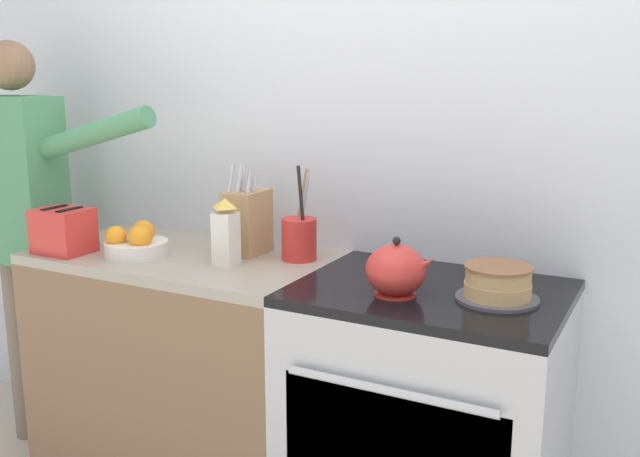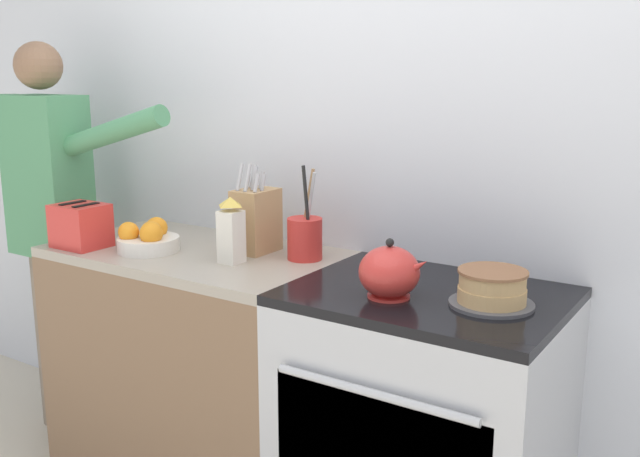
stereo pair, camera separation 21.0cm
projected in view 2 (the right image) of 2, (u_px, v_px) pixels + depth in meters
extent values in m
cube|color=silver|center=(401.00, 144.00, 2.39)|extent=(8.00, 0.04, 2.60)
cube|color=brown|center=(199.00, 372.00, 2.66)|extent=(1.04, 0.60, 0.88)
cube|color=#9E9384|center=(195.00, 254.00, 2.56)|extent=(1.04, 0.60, 0.03)
cube|color=#B7BABF|center=(422.00, 439.00, 2.17)|extent=(0.78, 0.60, 0.88)
cylinder|color=#B7BABF|center=(372.00, 393.00, 1.85)|extent=(0.59, 0.02, 0.02)
cube|color=black|center=(427.00, 296.00, 2.07)|extent=(0.78, 0.60, 0.03)
cylinder|color=#4C4C51|center=(491.00, 304.00, 1.94)|extent=(0.23, 0.23, 0.01)
cylinder|color=tan|center=(492.00, 295.00, 1.94)|extent=(0.19, 0.19, 0.04)
cylinder|color=tan|center=(493.00, 280.00, 1.93)|extent=(0.18, 0.18, 0.04)
cylinder|color=brown|center=(493.00, 272.00, 1.92)|extent=(0.19, 0.19, 0.01)
cylinder|color=red|center=(389.00, 296.00, 2.02)|extent=(0.12, 0.12, 0.01)
ellipsoid|color=red|center=(389.00, 272.00, 2.00)|extent=(0.17, 0.17, 0.15)
cone|color=red|center=(416.00, 267.00, 1.95)|extent=(0.09, 0.04, 0.08)
sphere|color=black|center=(390.00, 242.00, 1.98)|extent=(0.02, 0.02, 0.02)
cube|color=tan|center=(256.00, 221.00, 2.50)|extent=(0.11, 0.16, 0.22)
cylinder|color=#B2B2B7|center=(240.00, 177.00, 2.45)|extent=(0.01, 0.04, 0.09)
cylinder|color=#B2B2B7|center=(247.00, 178.00, 2.44)|extent=(0.01, 0.04, 0.10)
cylinder|color=#B2B2B7|center=(256.00, 183.00, 2.43)|extent=(0.01, 0.03, 0.06)
cylinder|color=#B2B2B7|center=(248.00, 181.00, 2.49)|extent=(0.01, 0.03, 0.06)
cylinder|color=#B2B2B7|center=(254.00, 179.00, 2.47)|extent=(0.01, 0.04, 0.08)
cylinder|color=#B2B2B7|center=(263.00, 183.00, 2.46)|extent=(0.01, 0.03, 0.06)
cylinder|color=#B2B2B7|center=(253.00, 176.00, 2.52)|extent=(0.01, 0.04, 0.08)
cylinder|color=#B2B2B7|center=(261.00, 180.00, 2.50)|extent=(0.01, 0.03, 0.06)
cylinder|color=red|center=(305.00, 239.00, 2.41)|extent=(0.12, 0.12, 0.14)
cylinder|color=#A37A51|center=(307.00, 206.00, 2.41)|extent=(0.06, 0.02, 0.26)
cylinder|color=#B7BABF|center=(309.00, 208.00, 2.41)|extent=(0.06, 0.02, 0.25)
cylinder|color=black|center=(307.00, 206.00, 2.36)|extent=(0.03, 0.03, 0.27)
cylinder|color=silver|center=(148.00, 244.00, 2.53)|extent=(0.22, 0.22, 0.05)
sphere|color=orange|center=(151.00, 234.00, 2.48)|extent=(0.08, 0.08, 0.08)
sphere|color=orange|center=(157.00, 228.00, 2.57)|extent=(0.08, 0.08, 0.08)
sphere|color=orange|center=(129.00, 232.00, 2.51)|extent=(0.07, 0.07, 0.07)
sphere|color=orange|center=(152.00, 231.00, 2.54)|extent=(0.07, 0.07, 0.07)
sphere|color=orange|center=(151.00, 232.00, 2.51)|extent=(0.08, 0.08, 0.08)
cube|color=red|center=(81.00, 226.00, 2.58)|extent=(0.18, 0.15, 0.16)
cube|color=black|center=(73.00, 203.00, 2.58)|extent=(0.02, 0.11, 0.00)
cube|color=black|center=(86.00, 205.00, 2.54)|extent=(0.02, 0.11, 0.00)
cube|color=black|center=(62.00, 214.00, 2.63)|extent=(0.02, 0.02, 0.01)
cube|color=white|center=(231.00, 237.00, 2.36)|extent=(0.07, 0.07, 0.18)
pyramid|color=#E0BC4C|center=(230.00, 202.00, 2.34)|extent=(0.07, 0.07, 0.03)
cylinder|color=#7A6B5B|center=(50.00, 338.00, 3.12)|extent=(0.11, 0.11, 0.79)
cylinder|color=#7A6B5B|center=(73.00, 345.00, 3.04)|extent=(0.11, 0.11, 0.79)
cube|color=#4C8E60|center=(48.00, 176.00, 2.92)|extent=(0.34, 0.20, 0.65)
cylinder|color=#4C8E60|center=(15.00, 161.00, 3.02)|extent=(0.08, 0.08, 0.56)
cylinder|color=#4C8E60|center=(111.00, 132.00, 2.66)|extent=(0.56, 0.08, 0.22)
sphere|color=#846047|center=(38.00, 66.00, 2.83)|extent=(0.19, 0.19, 0.19)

